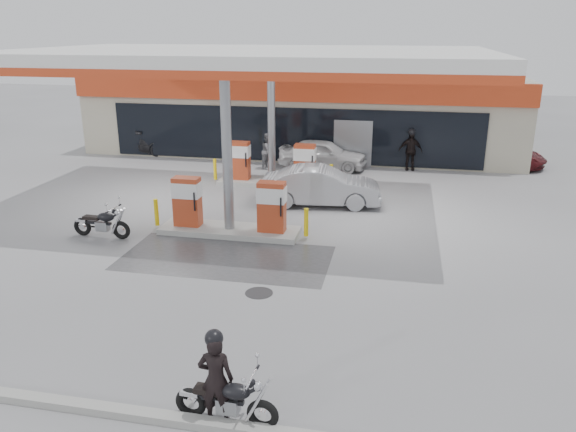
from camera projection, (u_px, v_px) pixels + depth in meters
name	position (u px, v px, depth m)	size (l,w,h in m)	color
ground	(209.00, 256.00, 16.27)	(90.00, 90.00, 0.00)	gray
wet_patch	(226.00, 258.00, 16.18)	(6.00, 3.00, 0.00)	#4C4C4F
drain_cover	(259.00, 293.00, 14.03)	(0.70, 0.70, 0.01)	#38383A
kerb	(76.00, 405.00, 9.75)	(28.00, 0.25, 0.15)	gray
store_building	(305.00, 111.00, 30.42)	(22.00, 8.22, 4.00)	#B2AC95
canopy	(251.00, 59.00, 19.23)	(16.00, 10.02, 5.51)	silver
pump_island_near	(229.00, 212.00, 17.90)	(5.14, 1.30, 1.78)	#9E9E99
pump_island_far	(272.00, 168.00, 23.47)	(5.14, 1.30, 1.78)	#9E9E99
main_motorcycle	(228.00, 402.00, 9.32)	(1.83, 0.70, 0.94)	black
biker_main	(216.00, 379.00, 9.23)	(0.60, 0.39, 1.64)	black
parked_motorcycle	(102.00, 224.00, 17.62)	(1.97, 0.75, 1.01)	black
sedan_white	(323.00, 154.00, 26.12)	(1.65, 4.09, 1.39)	#BDBDBF
attendant	(268.00, 151.00, 26.19)	(0.81, 0.63, 1.66)	slate
hatchback_silver	(321.00, 186.00, 20.77)	(1.52, 4.37, 1.44)	#94969C
parked_car_left	(184.00, 140.00, 29.54)	(1.91, 4.71, 1.37)	black
parked_car_right	(502.00, 155.00, 26.70)	(1.83, 3.96, 1.10)	#4D1014
biker_walking	(410.00, 151.00, 25.85)	(1.06, 0.44, 1.82)	black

